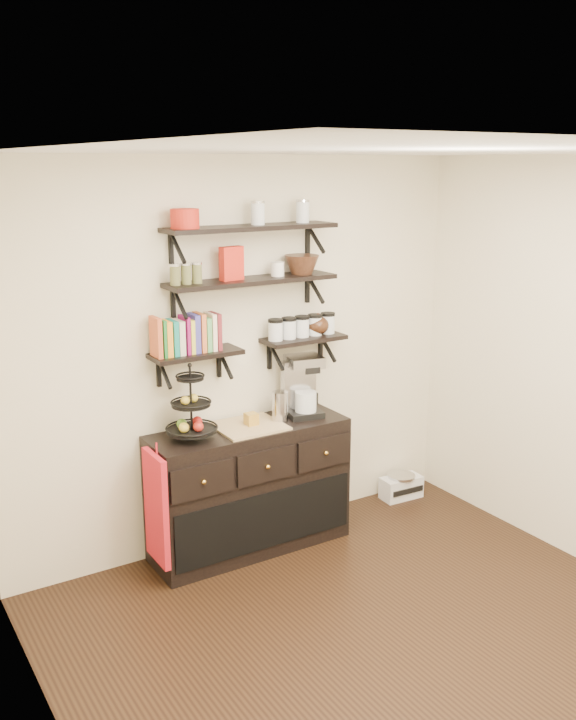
{
  "coord_description": "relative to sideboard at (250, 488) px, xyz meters",
  "views": [
    {
      "loc": [
        -2.45,
        -2.79,
        2.65
      ],
      "look_at": [
        -0.01,
        1.15,
        1.44
      ],
      "focal_mm": 38.0,
      "sensor_mm": 36.0,
      "label": 1
    }
  ],
  "objects": [
    {
      "name": "floor",
      "position": [
        0.09,
        -1.51,
        -0.45
      ],
      "size": [
        3.5,
        3.5,
        0.0
      ],
      "primitive_type": "plane",
      "color": "black",
      "rests_on": "ground"
    },
    {
      "name": "ceiling",
      "position": [
        0.09,
        -1.51,
        2.25
      ],
      "size": [
        3.5,
        3.5,
        0.02
      ],
      "primitive_type": "cube",
      "color": "white",
      "rests_on": "back_wall"
    },
    {
      "name": "back_wall",
      "position": [
        0.09,
        0.24,
        0.9
      ],
      "size": [
        3.5,
        0.02,
        2.7
      ],
      "primitive_type": "cube",
      "color": "#EDE6C9",
      "rests_on": "ground"
    },
    {
      "name": "left_wall",
      "position": [
        -1.66,
        -1.51,
        0.9
      ],
      "size": [
        0.02,
        3.5,
        2.7
      ],
      "primitive_type": "cube",
      "color": "#EDE6C9",
      "rests_on": "ground"
    },
    {
      "name": "shelf_top",
      "position": [
        0.09,
        0.1,
        1.78
      ],
      "size": [
        1.2,
        0.27,
        0.23
      ],
      "color": "black",
      "rests_on": "back_wall"
    },
    {
      "name": "shelf_mid",
      "position": [
        0.09,
        0.1,
        1.43
      ],
      "size": [
        1.2,
        0.27,
        0.23
      ],
      "color": "black",
      "rests_on": "back_wall"
    },
    {
      "name": "shelf_low_left",
      "position": [
        -0.33,
        0.12,
        0.98
      ],
      "size": [
        0.6,
        0.25,
        0.23
      ],
      "color": "black",
      "rests_on": "back_wall"
    },
    {
      "name": "shelf_low_right",
      "position": [
        0.51,
        0.12,
        0.98
      ],
      "size": [
        0.6,
        0.25,
        0.23
      ],
      "color": "black",
      "rests_on": "back_wall"
    },
    {
      "name": "cookbooks",
      "position": [
        -0.38,
        0.12,
        1.11
      ],
      "size": [
        0.43,
        0.15,
        0.26
      ],
      "color": "#BF532D",
      "rests_on": "shelf_low_left"
    },
    {
      "name": "glass_canisters",
      "position": [
        0.5,
        0.12,
        1.06
      ],
      "size": [
        0.54,
        0.1,
        0.13
      ],
      "color": "silver",
      "rests_on": "shelf_low_right"
    },
    {
      "name": "sideboard",
      "position": [
        0.0,
        0.0,
        0.0
      ],
      "size": [
        1.4,
        0.5,
        0.92
      ],
      "color": "black",
      "rests_on": "floor"
    },
    {
      "name": "fruit_stand",
      "position": [
        -0.42,
        0.0,
        0.62
      ],
      "size": [
        0.33,
        0.33,
        0.49
      ],
      "rotation": [
        0.0,
        0.0,
        0.07
      ],
      "color": "black",
      "rests_on": "sideboard"
    },
    {
      "name": "candle",
      "position": [
        0.02,
        0.0,
        0.5
      ],
      "size": [
        0.08,
        0.08,
        0.08
      ],
      "primitive_type": "cube",
      "color": "#AA7D27",
      "rests_on": "sideboard"
    },
    {
      "name": "coffee_maker",
      "position": [
        0.45,
        0.03,
        0.66
      ],
      "size": [
        0.28,
        0.27,
        0.44
      ],
      "rotation": [
        0.0,
        0.0,
        -0.21
      ],
      "color": "black",
      "rests_on": "sideboard"
    },
    {
      "name": "thermal_carafe",
      "position": [
        0.24,
        -0.02,
        0.56
      ],
      "size": [
        0.11,
        0.11,
        0.22
      ],
      "primitive_type": "cylinder",
      "color": "silver",
      "rests_on": "sideboard"
    },
    {
      "name": "apron",
      "position": [
        -0.73,
        -0.1,
        0.07
      ],
      "size": [
        0.04,
        0.31,
        0.73
      ],
      "primitive_type": "cube",
      "color": "#A91219",
      "rests_on": "sideboard"
    },
    {
      "name": "radio",
      "position": [
        1.44,
        0.07,
        -0.35
      ],
      "size": [
        0.34,
        0.24,
        0.2
      ],
      "rotation": [
        0.0,
        0.0,
        -0.06
      ],
      "color": "silver",
      "rests_on": "floor"
    },
    {
      "name": "recipe_box",
      "position": [
        -0.06,
        0.1,
        1.56
      ],
      "size": [
        0.17,
        0.08,
        0.22
      ],
      "primitive_type": "cube",
      "rotation": [
        0.0,
        0.0,
        0.15
      ],
      "color": "red",
      "rests_on": "shelf_mid"
    },
    {
      "name": "walnut_bowl",
      "position": [
        0.49,
        0.1,
        1.51
      ],
      "size": [
        0.24,
        0.24,
        0.13
      ],
      "primitive_type": null,
      "color": "black",
      "rests_on": "shelf_mid"
    },
    {
      "name": "ramekins",
      "position": [
        0.29,
        0.1,
        1.5
      ],
      "size": [
        0.09,
        0.09,
        0.1
      ],
      "primitive_type": "cylinder",
      "color": "white",
      "rests_on": "shelf_mid"
    },
    {
      "name": "teapot",
      "position": [
        0.64,
        0.12,
        1.08
      ],
      "size": [
        0.21,
        0.16,
        0.16
      ],
      "primitive_type": null,
      "rotation": [
        0.0,
        0.0,
        0.02
      ],
      "color": "#351D10",
      "rests_on": "shelf_low_right"
    },
    {
      "name": "red_pot",
      "position": [
        -0.38,
        0.1,
        1.86
      ],
      "size": [
        0.18,
        0.18,
        0.12
      ],
      "primitive_type": "cylinder",
      "color": "red",
      "rests_on": "shelf_top"
    }
  ]
}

